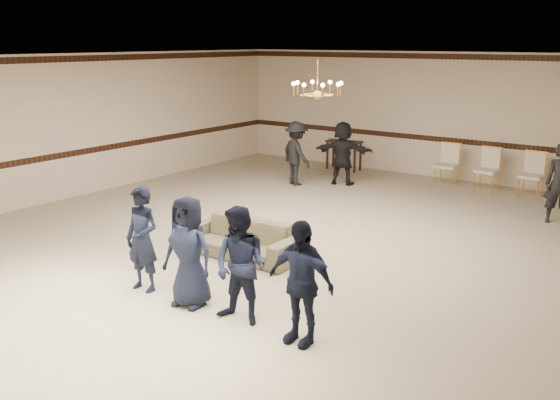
# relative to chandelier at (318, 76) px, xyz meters

# --- Properties ---
(room) EXTENTS (12.01, 14.01, 3.21)m
(room) POSITION_rel_chandelier_xyz_m (0.00, -1.00, -1.28)
(room) COLOR #BFAC93
(room) RESTS_ON ground
(chair_rail) EXTENTS (12.00, 0.02, 0.14)m
(chair_rail) POSITION_rel_chandelier_xyz_m (0.00, 5.99, -1.88)
(chair_rail) COLOR #341A0F
(chair_rail) RESTS_ON wall_back
(crown_molding) EXTENTS (12.00, 0.02, 0.14)m
(crown_molding) POSITION_rel_chandelier_xyz_m (0.00, 5.99, 0.21)
(crown_molding) COLOR #341A0F
(crown_molding) RESTS_ON wall_back
(chandelier) EXTENTS (0.94, 0.94, 0.89)m
(chandelier) POSITION_rel_chandelier_xyz_m (0.00, 0.00, 0.00)
(chandelier) COLOR gold
(chandelier) RESTS_ON ceiling
(boy_a) EXTENTS (0.58, 0.40, 1.51)m
(boy_a) POSITION_rel_chandelier_xyz_m (-0.58, -3.62, -2.12)
(boy_a) COLOR black
(boy_a) RESTS_ON floor
(boy_b) EXTENTS (0.79, 0.57, 1.51)m
(boy_b) POSITION_rel_chandelier_xyz_m (0.32, -3.62, -2.12)
(boy_b) COLOR black
(boy_b) RESTS_ON floor
(boy_c) EXTENTS (0.78, 0.63, 1.51)m
(boy_c) POSITION_rel_chandelier_xyz_m (1.22, -3.62, -2.12)
(boy_c) COLOR black
(boy_c) RESTS_ON floor
(boy_d) EXTENTS (0.89, 0.38, 1.51)m
(boy_d) POSITION_rel_chandelier_xyz_m (2.12, -3.62, -2.12)
(boy_d) COLOR black
(boy_d) RESTS_ON floor
(settee) EXTENTS (2.07, 0.84, 0.60)m
(settee) POSITION_rel_chandelier_xyz_m (-0.36, -1.70, -2.58)
(settee) COLOR #6D6A48
(settee) RESTS_ON floor
(adult_left) EXTENTS (1.16, 0.94, 1.57)m
(adult_left) POSITION_rel_chandelier_xyz_m (-2.58, 3.12, -2.09)
(adult_left) COLOR black
(adult_left) RESTS_ON floor
(adult_mid) EXTENTS (1.53, 0.85, 1.57)m
(adult_mid) POSITION_rel_chandelier_xyz_m (-1.68, 3.82, -2.09)
(adult_mid) COLOR black
(adult_mid) RESTS_ON floor
(adult_right) EXTENTS (0.66, 0.53, 1.57)m
(adult_right) POSITION_rel_chandelier_xyz_m (3.42, 3.42, -2.09)
(adult_right) COLOR black
(adult_right) RESTS_ON floor
(banquet_chair_left) EXTENTS (0.53, 0.53, 1.02)m
(banquet_chair_left) POSITION_rel_chandelier_xyz_m (0.46, 5.17, -2.36)
(banquet_chair_left) COLOR beige
(banquet_chair_left) RESTS_ON floor
(banquet_chair_mid) EXTENTS (0.52, 0.52, 1.02)m
(banquet_chair_mid) POSITION_rel_chandelier_xyz_m (1.46, 5.17, -2.36)
(banquet_chair_mid) COLOR beige
(banquet_chair_mid) RESTS_ON floor
(banquet_chair_right) EXTENTS (0.52, 0.52, 1.02)m
(banquet_chair_right) POSITION_rel_chandelier_xyz_m (2.46, 5.17, -2.36)
(banquet_chair_right) COLOR beige
(banquet_chair_right) RESTS_ON floor
(console_table) EXTENTS (1.01, 0.51, 0.81)m
(console_table) POSITION_rel_chandelier_xyz_m (-2.54, 5.37, -2.47)
(console_table) COLOR #331A11
(console_table) RESTS_ON floor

